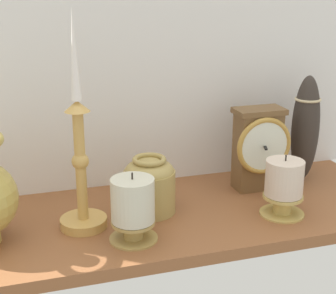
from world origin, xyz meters
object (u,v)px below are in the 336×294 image
(pillar_candle_near_clock, at_px, (133,207))
(candlestick_tall_left, at_px, (81,166))
(tall_ceramic_vase, at_px, (305,128))
(mantel_clock, at_px, (258,148))
(pillar_candle_front, at_px, (284,186))
(brass_vase_jar, at_px, (150,184))

(pillar_candle_near_clock, bearing_deg, candlestick_tall_left, 135.58)
(candlestick_tall_left, xyz_separation_m, pillar_candle_near_clock, (0.08, -0.08, -0.06))
(tall_ceramic_vase, bearing_deg, mantel_clock, -170.13)
(pillar_candle_front, bearing_deg, tall_ceramic_vase, 48.78)
(mantel_clock, bearing_deg, pillar_candle_front, -94.45)
(candlestick_tall_left, bearing_deg, mantel_clock, 10.31)
(pillar_candle_front, bearing_deg, candlestick_tall_left, 170.73)
(pillar_candle_near_clock, bearing_deg, tall_ceramic_vase, 21.05)
(candlestick_tall_left, xyz_separation_m, tall_ceramic_vase, (0.53, 0.10, 0.00))
(pillar_candle_near_clock, relative_size, tall_ceramic_vase, 0.53)
(mantel_clock, height_order, pillar_candle_near_clock, mantel_clock)
(candlestick_tall_left, relative_size, pillar_candle_near_clock, 3.16)
(brass_vase_jar, distance_m, pillar_candle_near_clock, 0.12)
(mantel_clock, relative_size, pillar_candle_near_clock, 1.42)
(brass_vase_jar, xyz_separation_m, pillar_candle_front, (0.25, -0.09, 0.00))
(pillar_candle_near_clock, bearing_deg, pillar_candle_front, 2.62)
(tall_ceramic_vase, bearing_deg, pillar_candle_near_clock, -158.95)
(pillar_candle_front, height_order, pillar_candle_near_clock, pillar_candle_near_clock)
(brass_vase_jar, distance_m, pillar_candle_front, 0.27)
(brass_vase_jar, relative_size, pillar_candle_near_clock, 0.90)
(pillar_candle_front, bearing_deg, brass_vase_jar, 159.86)
(candlestick_tall_left, bearing_deg, brass_vase_jar, 11.56)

